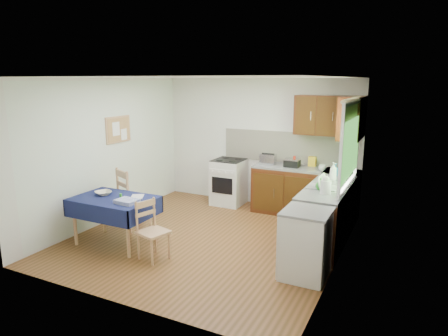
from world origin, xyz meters
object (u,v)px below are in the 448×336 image
at_px(dining_table, 114,204).
at_px(sandwich_press, 292,163).
at_px(kettle, 326,186).
at_px(dish_rack, 322,186).
at_px(chair_near, 151,228).
at_px(toaster, 268,159).
at_px(chair_far, 131,197).

relative_size(dining_table, sandwich_press, 4.59).
distance_m(dining_table, kettle, 3.13).
bearing_deg(sandwich_press, dish_rack, -38.21).
bearing_deg(kettle, chair_near, -149.92).
xyz_separation_m(sandwich_press, dish_rack, (0.83, -1.24, -0.05)).
height_order(chair_near, toaster, toaster).
relative_size(sandwich_press, kettle, 1.04).
bearing_deg(dish_rack, chair_near, -125.77).
distance_m(chair_near, dish_rack, 2.55).
relative_size(toaster, dish_rack, 0.67).
distance_m(dining_table, chair_near, 0.85).
bearing_deg(chair_far, dish_rack, -142.56).
bearing_deg(chair_near, dish_rack, -37.27).
height_order(chair_near, dish_rack, dish_rack).
bearing_deg(chair_far, dining_table, 131.99).
height_order(sandwich_press, kettle, kettle).
distance_m(sandwich_press, dish_rack, 1.50).
distance_m(chair_far, chair_near, 1.31).
xyz_separation_m(toaster, kettle, (1.41, -1.51, 0.01)).
height_order(toaster, dish_rack, toaster).
bearing_deg(dish_rack, dining_table, -137.43).
relative_size(chair_far, sandwich_press, 3.93).
distance_m(chair_far, toaster, 2.61).
bearing_deg(chair_near, kettle, -44.05).
relative_size(sandwich_press, dish_rack, 0.61).
bearing_deg(toaster, chair_near, -115.22).
xyz_separation_m(toaster, dish_rack, (1.30, -1.23, -0.08)).
bearing_deg(kettle, toaster, 133.00).
distance_m(dining_table, sandwich_press, 3.26).
relative_size(dining_table, kettle, 4.75).
relative_size(toaster, kettle, 1.13).
height_order(chair_far, dish_rack, dish_rack).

